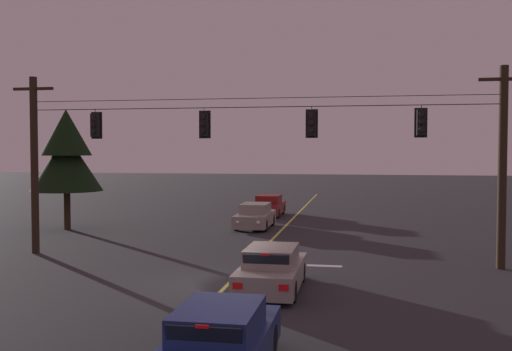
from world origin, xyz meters
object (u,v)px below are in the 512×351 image
object	(u,v)px
tree_verge_near	(66,154)
car_oncoming_trailing	(269,206)
traffic_light_right_inner	(421,122)
car_waiting_near_lane	(272,270)
traffic_light_centre	(311,123)
traffic_light_leftmost	(95,125)
traffic_light_left_inner	(204,124)
car_waiting_second_near	(220,343)
car_oncoming_lead	(255,216)

from	to	relation	value
tree_verge_near	car_oncoming_trailing	bearing A→B (deg)	41.49
traffic_light_right_inner	tree_verge_near	size ratio (longest dim) A/B	0.18
tree_verge_near	car_waiting_near_lane	bearing A→B (deg)	-41.88
traffic_light_centre	car_oncoming_trailing	xyz separation A→B (m)	(-4.18, 15.98, -4.79)
car_waiting_near_lane	car_oncoming_trailing	distance (m)	21.00
traffic_light_leftmost	traffic_light_left_inner	bearing A→B (deg)	0.00
traffic_light_leftmost	traffic_light_right_inner	bearing A→B (deg)	0.00
traffic_light_left_inner	traffic_light_centre	size ratio (longest dim) A/B	1.00
traffic_light_left_inner	car_waiting_second_near	xyz separation A→B (m)	(3.52, -11.76, -4.79)
traffic_light_right_inner	traffic_light_centre	bearing A→B (deg)	180.00
traffic_light_centre	tree_verge_near	bearing A→B (deg)	153.09
car_oncoming_trailing	car_waiting_second_near	distance (m)	27.95
traffic_light_left_inner	car_oncoming_lead	size ratio (longest dim) A/B	0.28
car_waiting_second_near	car_oncoming_trailing	bearing A→B (deg)	96.94
traffic_light_right_inner	tree_verge_near	world-z (taller)	tree_verge_near
traffic_light_right_inner	car_waiting_near_lane	bearing A→B (deg)	-136.15
traffic_light_leftmost	car_waiting_near_lane	bearing A→B (deg)	-30.26
traffic_light_left_inner	car_waiting_near_lane	bearing A→B (deg)	-53.77
traffic_light_left_inner	car_waiting_near_lane	xyz separation A→B (m)	(3.48, -4.75, -4.79)
car_waiting_near_lane	traffic_light_left_inner	bearing A→B (deg)	126.23
traffic_light_left_inner	car_oncoming_lead	xyz separation A→B (m)	(0.34, 9.70, -4.79)
traffic_light_leftmost	tree_verge_near	world-z (taller)	tree_verge_near
traffic_light_right_inner	car_waiting_second_near	size ratio (longest dim) A/B	0.28
car_oncoming_lead	car_waiting_near_lane	bearing A→B (deg)	-77.73
car_oncoming_trailing	car_waiting_second_near	size ratio (longest dim) A/B	1.02
car_oncoming_trailing	car_waiting_second_near	world-z (taller)	same
tree_verge_near	car_waiting_second_near	bearing A→B (deg)	-54.85
traffic_light_centre	car_waiting_near_lane	world-z (taller)	traffic_light_centre
car_waiting_near_lane	car_waiting_second_near	distance (m)	7.01
traffic_light_leftmost	car_waiting_second_near	size ratio (longest dim) A/B	0.28
traffic_light_left_inner	car_waiting_near_lane	size ratio (longest dim) A/B	0.28
car_waiting_near_lane	car_oncoming_lead	xyz separation A→B (m)	(-3.14, 14.45, -0.00)
traffic_light_leftmost	car_oncoming_lead	bearing A→B (deg)	62.70
traffic_light_leftmost	traffic_light_left_inner	world-z (taller)	same
car_waiting_near_lane	car_oncoming_trailing	xyz separation A→B (m)	(-3.34, 20.73, -0.00)
car_oncoming_lead	traffic_light_leftmost	bearing A→B (deg)	-117.30
traffic_light_left_inner	car_oncoming_lead	world-z (taller)	traffic_light_left_inner
car_waiting_near_lane	car_waiting_second_near	xyz separation A→B (m)	(0.03, -7.01, 0.00)
tree_verge_near	traffic_light_centre	bearing A→B (deg)	-26.91
traffic_light_right_inner	car_oncoming_trailing	xyz separation A→B (m)	(-8.29, 15.98, -4.79)
car_oncoming_trailing	traffic_light_leftmost	bearing A→B (deg)	-106.73
car_oncoming_lead	car_oncoming_trailing	size ratio (longest dim) A/B	1.00
traffic_light_right_inner	tree_verge_near	bearing A→B (deg)	158.54
car_oncoming_trailing	car_oncoming_lead	bearing A→B (deg)	-88.17
car_oncoming_lead	traffic_light_right_inner	bearing A→B (deg)	-50.15
traffic_light_centre	tree_verge_near	size ratio (longest dim) A/B	0.18
car_oncoming_lead	tree_verge_near	distance (m)	11.05
car_oncoming_lead	tree_verge_near	bearing A→B (deg)	-166.05
traffic_light_left_inner	traffic_light_centre	distance (m)	4.31
car_waiting_near_lane	car_oncoming_trailing	bearing A→B (deg)	99.16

